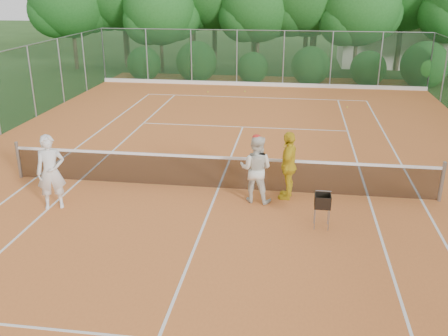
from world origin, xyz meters
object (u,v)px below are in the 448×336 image
Objects in this scene: player_white at (51,172)px; player_center_grp at (256,169)px; ball_hopper at (323,202)px; player_yellow at (289,165)px.

player_center_grp is at bearing -11.27° from player_white.
player_white is at bearing 179.57° from ball_hopper.
player_white is 5.21m from player_center_grp.
player_white is 1.05× the size of player_yellow.
player_white reaches higher than player_yellow.
player_white is 6.76m from ball_hopper.
player_white is at bearing -67.65° from player_yellow.
ball_hopper is (6.75, -0.15, -0.31)m from player_white.
ball_hopper is (0.84, -1.63, -0.27)m from player_yellow.
player_yellow is (5.91, 1.48, -0.04)m from player_white.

